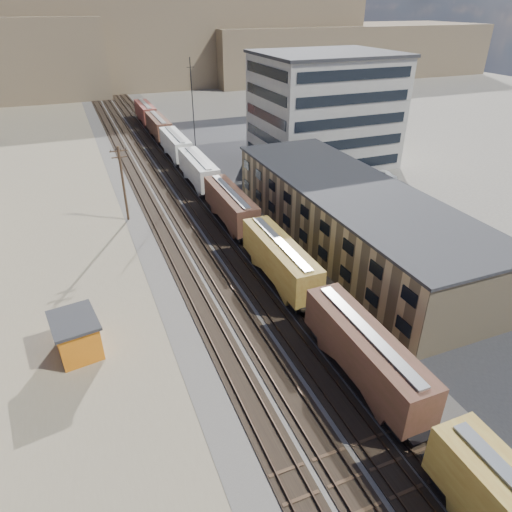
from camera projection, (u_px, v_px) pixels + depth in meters
name	position (u px, v px, depth m)	size (l,w,h in m)	color
ground	(355.00, 446.00, 30.13)	(300.00, 300.00, 0.00)	#6B6356
ballast_bed	(177.00, 191.00, 70.53)	(18.00, 200.00, 0.06)	#4C4742
dirt_yard	(36.00, 241.00, 55.90)	(24.00, 180.00, 0.03)	#7F7157
asphalt_lot	(351.00, 205.00, 65.63)	(26.00, 120.00, 0.04)	#232326
rail_tracks	(173.00, 191.00, 70.31)	(11.40, 200.00, 0.24)	black
freight_train	(213.00, 185.00, 64.81)	(3.00, 119.74, 4.46)	black
warehouse	(350.00, 216.00, 53.47)	(12.40, 40.40, 7.25)	tan
office_tower	(324.00, 109.00, 79.20)	(22.60, 18.60, 18.45)	#9E998E
utility_pole_north	(123.00, 182.00, 58.70)	(2.20, 0.32, 10.00)	#382619
radio_mast	(193.00, 115.00, 76.14)	(1.20, 0.16, 18.00)	black
hills_north	(94.00, 39.00, 159.04)	(265.00, 80.00, 32.00)	brown
maintenance_shed	(77.00, 335.00, 37.41)	(4.19, 5.06, 3.36)	orange
parked_car_blue	(334.00, 184.00, 71.00)	(2.56, 5.55, 1.54)	navy
parked_car_far	(385.00, 175.00, 75.08)	(1.60, 3.99, 1.36)	white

